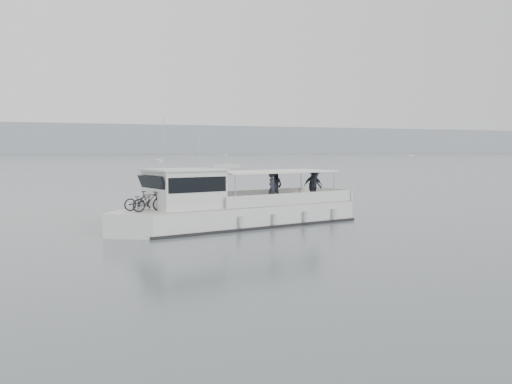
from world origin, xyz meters
name	(u,v)px	position (x,y,z in m)	size (l,w,h in m)	color
ground	(356,225)	(0.00, 0.00, 0.00)	(1400.00, 1400.00, 0.00)	#546063
headland	(33,139)	(0.00, 560.00, 14.00)	(1400.00, 90.00, 28.00)	#939EA8
tour_boat	(227,209)	(-6.02, 1.71, 0.88)	(12.81, 5.47, 5.35)	white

